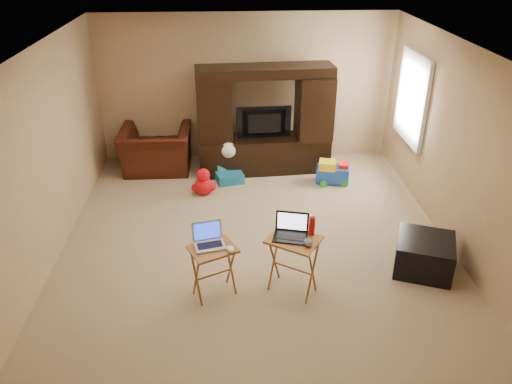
{
  "coord_description": "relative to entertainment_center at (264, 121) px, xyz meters",
  "views": [
    {
      "loc": [
        -0.32,
        -5.6,
        3.65
      ],
      "look_at": [
        0.0,
        -0.2,
        0.8
      ],
      "focal_mm": 35.0,
      "sensor_mm": 36.0,
      "label": 1
    }
  ],
  "objects": [
    {
      "name": "window_pane",
      "position": [
        2.21,
        -0.56,
        0.51
      ],
      "size": [
        0.0,
        1.2,
        1.2
      ],
      "primitive_type": "plane",
      "rotation": [
        1.57,
        0.0,
        -1.57
      ],
      "color": "white",
      "rests_on": "ground"
    },
    {
      "name": "laptop_left",
      "position": [
        -0.82,
        -3.21,
        -0.15
      ],
      "size": [
        0.38,
        0.34,
        0.24
      ],
      "primitive_type": "cube",
      "rotation": [
        0.0,
        0.0,
        0.23
      ],
      "color": "#A7A7AC",
      "rests_on": "tray_table_left"
    },
    {
      "name": "push_toy",
      "position": [
        1.07,
        -0.55,
        -0.69
      ],
      "size": [
        0.6,
        0.49,
        0.39
      ],
      "primitive_type": null,
      "rotation": [
        0.0,
        0.0,
        -0.23
      ],
      "color": "blue",
      "rests_on": "floor"
    },
    {
      "name": "ceiling",
      "position": [
        -0.27,
        -2.11,
        1.61
      ],
      "size": [
        5.5,
        5.5,
        0.0
      ],
      "primitive_type": "plane",
      "rotation": [
        3.14,
        0.0,
        0.0
      ],
      "color": "silver",
      "rests_on": "ground"
    },
    {
      "name": "plush_toy",
      "position": [
        -0.99,
        -0.82,
        -0.67
      ],
      "size": [
        0.39,
        0.33,
        0.44
      ],
      "primitive_type": null,
      "color": "red",
      "rests_on": "floor"
    },
    {
      "name": "window_frame",
      "position": [
        2.19,
        -0.56,
        0.51
      ],
      "size": [
        0.06,
        1.14,
        1.34
      ],
      "primitive_type": "cube",
      "color": "white",
      "rests_on": "ground"
    },
    {
      "name": "entertainment_center",
      "position": [
        0.0,
        0.0,
        0.0
      ],
      "size": [
        2.21,
        0.69,
        1.78
      ],
      "primitive_type": "cube",
      "rotation": [
        0.0,
        0.0,
        0.07
      ],
      "color": "black",
      "rests_on": "floor"
    },
    {
      "name": "mouse_left",
      "position": [
        -0.6,
        -3.31,
        -0.24
      ],
      "size": [
        0.11,
        0.14,
        0.05
      ],
      "primitive_type": "ellipsoid",
      "rotation": [
        0.0,
        0.0,
        0.23
      ],
      "color": "white",
      "rests_on": "tray_table_left"
    },
    {
      "name": "wall_left",
      "position": [
        -2.77,
        -2.11,
        0.36
      ],
      "size": [
        0.0,
        5.5,
        5.5
      ],
      "primitive_type": "plane",
      "rotation": [
        1.57,
        0.0,
        1.57
      ],
      "color": "tan",
      "rests_on": "ground"
    },
    {
      "name": "mouse_right",
      "position": [
        0.22,
        -3.34,
        -0.17
      ],
      "size": [
        0.11,
        0.16,
        0.06
      ],
      "primitive_type": "ellipsoid",
      "rotation": [
        0.0,
        0.0,
        -0.19
      ],
      "color": "#3B3A3F",
      "rests_on": "tray_table_right"
    },
    {
      "name": "tray_table_left",
      "position": [
        -0.79,
        -3.24,
        -0.58
      ],
      "size": [
        0.6,
        0.55,
        0.62
      ],
      "primitive_type": "cube",
      "rotation": [
        0.0,
        0.0,
        0.45
      ],
      "color": "#AB6C29",
      "rests_on": "floor"
    },
    {
      "name": "tray_table_right",
      "position": [
        0.09,
        -3.22,
        -0.54
      ],
      "size": [
        0.68,
        0.65,
        0.69
      ],
      "primitive_type": "cube",
      "rotation": [
        0.0,
        0.0,
        -0.58
      ],
      "color": "#9E6126",
      "rests_on": "floor"
    },
    {
      "name": "water_bottle",
      "position": [
        0.29,
        -3.14,
        -0.09
      ],
      "size": [
        0.07,
        0.07,
        0.21
      ],
      "primitive_type": "cylinder",
      "color": "red",
      "rests_on": "tray_table_right"
    },
    {
      "name": "wall_right",
      "position": [
        2.23,
        -2.11,
        0.36
      ],
      "size": [
        0.0,
        5.5,
        5.5
      ],
      "primitive_type": "plane",
      "rotation": [
        1.57,
        0.0,
        -1.57
      ],
      "color": "tan",
      "rests_on": "ground"
    },
    {
      "name": "wall_back",
      "position": [
        -0.27,
        0.64,
        0.36
      ],
      "size": [
        5.0,
        0.0,
        5.0
      ],
      "primitive_type": "plane",
      "rotation": [
        1.57,
        0.0,
        0.0
      ],
      "color": "tan",
      "rests_on": "ground"
    },
    {
      "name": "television",
      "position": [
        0.0,
        -0.04,
        -0.04
      ],
      "size": [
        0.91,
        0.17,
        0.52
      ],
      "primitive_type": "imported",
      "rotation": [
        0.0,
        0.0,
        3.2
      ],
      "color": "black",
      "rests_on": "entertainment_center"
    },
    {
      "name": "laptop_right",
      "position": [
        0.05,
        -3.2,
        -0.08
      ],
      "size": [
        0.42,
        0.38,
        0.24
      ],
      "primitive_type": "cube",
      "rotation": [
        0.0,
        0.0,
        -0.25
      ],
      "color": "black",
      "rests_on": "tray_table_right"
    },
    {
      "name": "ottoman",
      "position": [
        1.71,
        -2.92,
        -0.68
      ],
      "size": [
        0.84,
        0.84,
        0.42
      ],
      "primitive_type": "cube",
      "rotation": [
        0.0,
        0.0,
        -0.37
      ],
      "color": "black",
      "rests_on": "floor"
    },
    {
      "name": "recliner",
      "position": [
        -1.81,
        0.11,
        -0.52
      ],
      "size": [
        1.14,
        1.0,
        0.74
      ],
      "primitive_type": "imported",
      "rotation": [
        0.0,
        0.0,
        3.14
      ],
      "color": "#451B0E",
      "rests_on": "floor"
    },
    {
      "name": "child_rocker",
      "position": [
        -0.6,
        -0.38,
        -0.61
      ],
      "size": [
        0.52,
        0.56,
        0.55
      ],
      "primitive_type": null,
      "rotation": [
        0.0,
        0.0,
        0.25
      ],
      "color": "#185F87",
      "rests_on": "floor"
    },
    {
      "name": "wall_front",
      "position": [
        -0.27,
        -4.86,
        0.36
      ],
      "size": [
        5.0,
        0.0,
        5.0
      ],
      "primitive_type": "plane",
      "rotation": [
        -1.57,
        0.0,
        0.0
      ],
      "color": "tan",
      "rests_on": "ground"
    },
    {
      "name": "floor",
      "position": [
        -0.27,
        -2.11,
        -0.89
      ],
      "size": [
        5.5,
        5.5,
        0.0
      ],
      "primitive_type": "plane",
      "color": "tan",
      "rests_on": "ground"
    }
  ]
}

